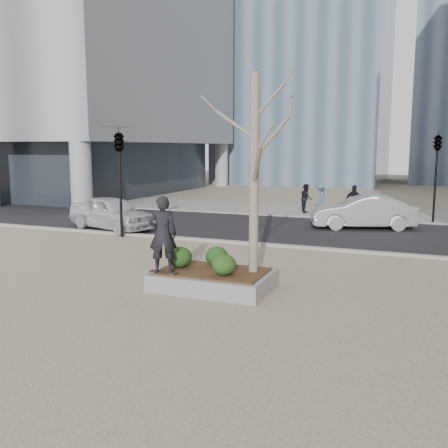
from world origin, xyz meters
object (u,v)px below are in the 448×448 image
at_px(planter, 213,280).
at_px(skateboarder, 163,234).
at_px(skateboard, 163,273).
at_px(police_car, 111,213).

height_order(planter, skateboarder, skateboarder).
xyz_separation_m(planter, skateboard, (-1.07, -0.73, 0.26)).
bearing_deg(planter, skateboarder, -145.61).
height_order(planter, skateboard, skateboard).
bearing_deg(police_car, skateboard, -121.83).
xyz_separation_m(skateboard, skateboarder, (0.00, 0.00, 1.01)).
height_order(planter, police_car, police_car).
relative_size(skateboard, skateboarder, 0.40).
xyz_separation_m(skateboard, police_car, (-6.87, 7.73, 0.29)).
bearing_deg(skateboarder, skateboard, 180.00).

